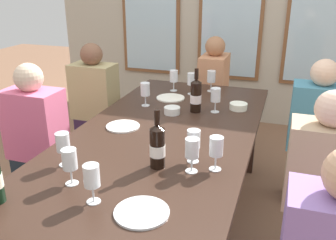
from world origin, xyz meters
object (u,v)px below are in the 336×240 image
object	(u,v)px
dining_table	(163,143)
white_plate_1	(171,98)
wine_glass_0	(145,90)
seated_person_0	(96,109)
wine_glass_5	(63,144)
wine_glass_10	(174,77)
seated_person_1	(314,138)
white_plate_0	(142,212)
seated_person_6	(213,96)
wine_glass_8	(192,150)
wine_glass_7	(70,160)
wine_bottle_2	(196,96)
wine_glass_1	(211,77)
wine_glass_9	(216,147)
wine_glass_3	(216,95)
seated_person_3	(319,194)
tasting_bowl_0	(172,110)
seated_person_2	(38,146)
wine_glass_2	(92,177)
wine_glass_4	(192,80)
wine_bottle_0	(157,146)
white_plate_2	(123,126)
wine_glass_6	(194,140)

from	to	relation	value
dining_table	white_plate_1	size ratio (longest dim) A/B	10.48
wine_glass_0	seated_person_0	distance (m)	0.79
wine_glass_5	wine_glass_10	bearing A→B (deg)	84.90
wine_glass_5	seated_person_1	distance (m)	1.81
white_plate_0	seated_person_6	xyz separation A→B (m)	(-0.19, 2.28, -0.22)
white_plate_0	wine_glass_8	size ratio (longest dim) A/B	1.29
white_plate_1	wine_glass_7	bearing A→B (deg)	-91.46
wine_glass_0	seated_person_6	size ratio (longest dim) A/B	0.16
white_plate_0	wine_bottle_2	xyz separation A→B (m)	(-0.10, 1.22, 0.11)
wine_bottle_2	wine_glass_1	xyz separation A→B (m)	(-0.00, 0.52, 0.00)
wine_glass_5	wine_glass_9	bearing A→B (deg)	14.98
wine_glass_7	wine_bottle_2	bearing A→B (deg)	75.33
wine_bottle_2	seated_person_6	xyz separation A→B (m)	(-0.09, 1.06, -0.33)
wine_glass_3	wine_glass_5	distance (m)	1.15
seated_person_3	seated_person_6	size ratio (longest dim) A/B	1.00
wine_glass_5	seated_person_0	bearing A→B (deg)	113.67
wine_glass_0	wine_glass_1	bearing A→B (deg)	53.72
wine_glass_3	wine_glass_9	bearing A→B (deg)	-78.20
wine_glass_5	wine_glass_8	size ratio (longest dim) A/B	1.00
wine_glass_0	wine_glass_7	distance (m)	1.13
seated_person_1	tasting_bowl_0	bearing A→B (deg)	-158.25
wine_glass_9	seated_person_2	bearing A→B (deg)	166.20
wine_glass_0	wine_glass_2	bearing A→B (deg)	-78.22
wine_glass_10	seated_person_1	xyz separation A→B (m)	(1.12, -0.14, -0.33)
wine_glass_4	white_plate_1	bearing A→B (deg)	-126.36
wine_glass_10	wine_bottle_0	bearing A→B (deg)	-75.80
seated_person_0	white_plate_1	bearing A→B (deg)	-9.88
wine_glass_0	wine_glass_5	size ratio (longest dim) A/B	1.00
wine_bottle_2	wine_glass_7	bearing A→B (deg)	-104.67
white_plate_2	wine_bottle_0	xyz separation A→B (m)	(0.39, -0.42, 0.11)
wine_glass_2	wine_glass_9	size ratio (longest dim) A/B	1.00
wine_glass_9	white_plate_2	bearing A→B (deg)	151.91
white_plate_2	wine_glass_1	distance (m)	1.01
wine_glass_7	seated_person_3	size ratio (longest dim) A/B	0.16
white_plate_2	wine_bottle_2	distance (m)	0.57
wine_bottle_2	wine_glass_3	distance (m)	0.14
dining_table	wine_glass_9	xyz separation A→B (m)	(0.39, -0.34, 0.19)
wine_glass_3	wine_bottle_2	bearing A→B (deg)	-165.72
wine_glass_1	wine_glass_10	bearing A→B (deg)	-163.75
wine_glass_0	wine_glass_5	xyz separation A→B (m)	(-0.04, -0.98, -0.00)
wine_glass_0	wine_glass_10	distance (m)	0.43
wine_glass_2	wine_glass_6	distance (m)	0.57
wine_glass_4	wine_bottle_0	bearing A→B (deg)	-82.60
white_plate_1	wine_glass_9	world-z (taller)	wine_glass_9
seated_person_1	seated_person_2	world-z (taller)	same
tasting_bowl_0	wine_glass_3	world-z (taller)	wine_glass_3
wine_bottle_0	seated_person_3	distance (m)	0.94
wine_glass_4	seated_person_3	world-z (taller)	seated_person_3
wine_glass_0	seated_person_0	bearing A→B (deg)	150.83
seated_person_6	wine_glass_4	bearing A→B (deg)	-93.93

